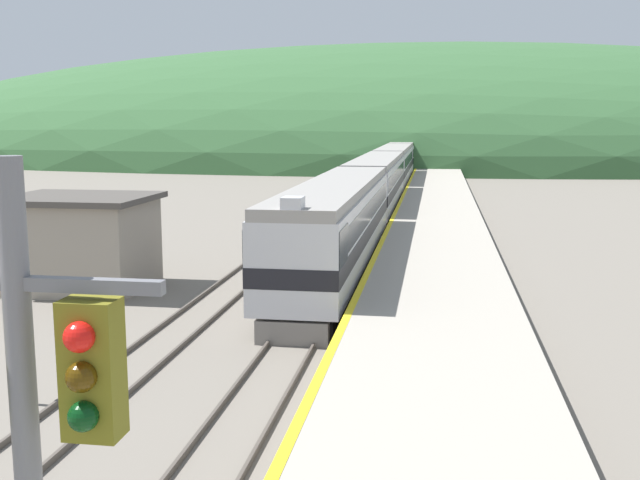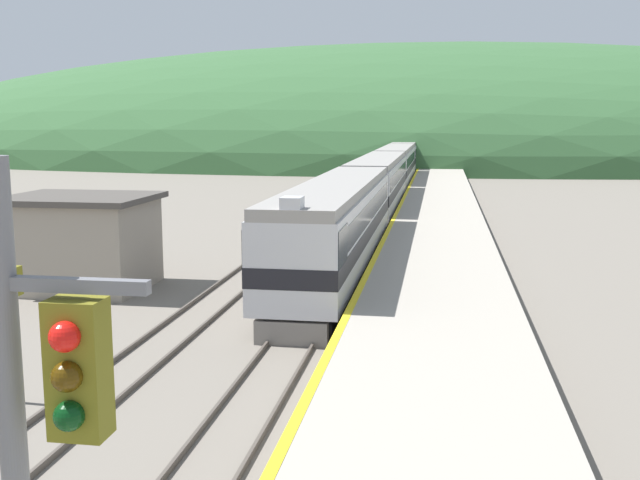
# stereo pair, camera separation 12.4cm
# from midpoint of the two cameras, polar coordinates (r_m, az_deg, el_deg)

# --- Properties ---
(track_main) EXTENTS (1.52, 180.00, 0.16)m
(track_main) POSITION_cam_midpoint_polar(r_m,az_deg,el_deg) (73.94, 5.45, 3.78)
(track_main) COLOR #4C443D
(track_main) RESTS_ON ground
(track_siding) EXTENTS (1.52, 180.00, 0.16)m
(track_siding) POSITION_cam_midpoint_polar(r_m,az_deg,el_deg) (74.29, 2.36, 3.84)
(track_siding) COLOR #4C443D
(track_siding) RESTS_ON ground
(platform) EXTENTS (5.45, 140.00, 1.13)m
(platform) POSITION_cam_midpoint_polar(r_m,az_deg,el_deg) (53.87, 8.81, 2.23)
(platform) COLOR #9E9689
(platform) RESTS_ON ground
(distant_hills) EXTENTS (218.06, 98.13, 40.52)m
(distant_hills) POSITION_cam_midpoint_polar(r_m,az_deg,el_deg) (139.90, 7.12, 6.23)
(distant_hills) COLOR #335B33
(distant_hills) RESTS_ON ground
(station_shed) EXTENTS (5.87, 4.94, 3.88)m
(station_shed) POSITION_cam_midpoint_polar(r_m,az_deg,el_deg) (32.45, -17.90, -0.12)
(station_shed) COLOR gray
(station_shed) RESTS_ON ground
(express_train_lead_car) EXTENTS (3.01, 21.42, 4.62)m
(express_train_lead_car) POSITION_cam_midpoint_polar(r_m,az_deg,el_deg) (32.97, 1.13, 1.10)
(express_train_lead_car) COLOR black
(express_train_lead_car) RESTS_ON ground
(carriage_second) EXTENTS (3.00, 21.21, 4.26)m
(carriage_second) POSITION_cam_midpoint_polar(r_m,az_deg,el_deg) (55.14, 4.30, 4.31)
(carriage_second) COLOR black
(carriage_second) RESTS_ON ground
(carriage_third) EXTENTS (3.00, 21.21, 4.26)m
(carriage_third) POSITION_cam_midpoint_polar(r_m,az_deg,el_deg) (77.13, 5.63, 5.66)
(carriage_third) COLOR black
(carriage_third) RESTS_ON ground
(carriage_fourth) EXTENTS (3.00, 21.21, 4.26)m
(carriage_fourth) POSITION_cam_midpoint_polar(r_m,az_deg,el_deg) (99.16, 6.38, 6.41)
(carriage_fourth) COLOR black
(carriage_fourth) RESTS_ON ground
(signal_mast_main) EXTENTS (2.20, 0.42, 6.70)m
(signal_mast_main) POSITION_cam_midpoint_polar(r_m,az_deg,el_deg) (6.20, -21.99, -16.13)
(signal_mast_main) COLOR slate
(signal_mast_main) RESTS_ON ground
(signal_post_siding) EXTENTS (0.36, 0.42, 3.51)m
(signal_post_siding) POSITION_cam_midpoint_polar(r_m,az_deg,el_deg) (19.62, -22.36, -4.55)
(signal_post_siding) COLOR slate
(signal_post_siding) RESTS_ON ground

